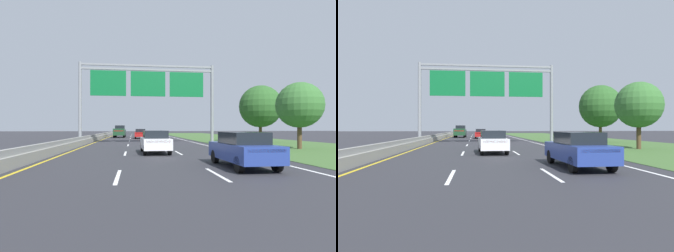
{
  "view_description": "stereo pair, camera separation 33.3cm",
  "coord_description": "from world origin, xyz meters",
  "views": [
    {
      "loc": [
        -1.28,
        0.45,
        1.77
      ],
      "look_at": [
        1.38,
        21.72,
        1.9
      ],
      "focal_mm": 29.33,
      "sensor_mm": 36.0,
      "label": 1
    },
    {
      "loc": [
        -0.94,
        0.42,
        1.77
      ],
      "look_at": [
        1.38,
        21.72,
        1.9
      ],
      "focal_mm": 29.33,
      "sensor_mm": 36.0,
      "label": 2
    }
  ],
  "objects": [
    {
      "name": "roadside_tree_near",
      "position": [
        12.37,
        21.64,
        3.64
      ],
      "size": [
        3.78,
        3.78,
        5.55
      ],
      "color": "#4C3823",
      "rests_on": "ground"
    },
    {
      "name": "car_red_centre_lane_sedan",
      "position": [
        -0.2,
        45.92,
        0.82
      ],
      "size": [
        1.88,
        4.42,
        1.57
      ],
      "rotation": [
        0.0,
        0.0,
        1.56
      ],
      "color": "maroon",
      "rests_on": "ground"
    },
    {
      "name": "overhead_sign_gantry",
      "position": [
        0.3,
        30.94,
        6.31
      ],
      "size": [
        15.06,
        0.42,
        8.92
      ],
      "color": "gray",
      "rests_on": "ground"
    },
    {
      "name": "pickup_truck_darkgreen",
      "position": [
        -3.83,
        51.48,
        1.07
      ],
      "size": [
        2.12,
        5.44,
        2.2
      ],
      "rotation": [
        0.0,
        0.0,
        1.55
      ],
      "color": "#193D23",
      "rests_on": "ground"
    },
    {
      "name": "ground_plane",
      "position": [
        0.0,
        35.0,
        0.0
      ],
      "size": [
        220.0,
        220.0,
        0.0
      ],
      "primitive_type": "plane",
      "color": "#2B2B30"
    },
    {
      "name": "lane_striping",
      "position": [
        0.0,
        34.54,
        0.0
      ],
      "size": [
        11.96,
        106.0,
        0.01
      ],
      "color": "white",
      "rests_on": "ground"
    },
    {
      "name": "car_white_centre_lane_sedan",
      "position": [
        0.2,
        19.5,
        0.82
      ],
      "size": [
        1.93,
        4.44,
        1.57
      ],
      "rotation": [
        0.0,
        0.0,
        1.6
      ],
      "color": "silver",
      "rests_on": "ground"
    },
    {
      "name": "roadside_tree_mid",
      "position": [
        13.83,
        31.74,
        4.33
      ],
      "size": [
        5.04,
        5.04,
        6.86
      ],
      "color": "#4C3823",
      "rests_on": "ground"
    },
    {
      "name": "median_barrier_concrete",
      "position": [
        -6.6,
        35.0,
        0.35
      ],
      "size": [
        0.6,
        110.0,
        0.85
      ],
      "color": "gray",
      "rests_on": "ground"
    },
    {
      "name": "car_blue_right_lane_sedan",
      "position": [
        3.58,
        12.25,
        0.82
      ],
      "size": [
        1.91,
        4.44,
        1.57
      ],
      "rotation": [
        0.0,
        0.0,
        1.59
      ],
      "color": "navy",
      "rests_on": "ground"
    },
    {
      "name": "grass_verge_right",
      "position": [
        13.95,
        35.0,
        0.01
      ],
      "size": [
        14.0,
        110.0,
        0.02
      ],
      "primitive_type": "cube",
      "color": "#3D602D",
      "rests_on": "ground"
    }
  ]
}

